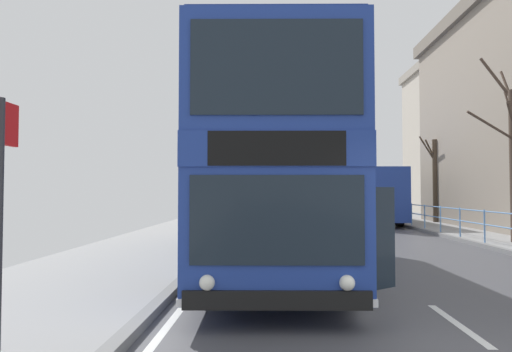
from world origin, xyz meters
TOP-DOWN VIEW (x-y plane):
  - double_decker_bus_main at (-2.63, 7.29)m, footprint 3.47×10.84m
  - background_bus_far_lane at (2.84, 22.50)m, footprint 2.66×9.31m
  - pedestrian_railing_far_kerb at (4.45, 18.05)m, footprint 0.05×32.76m
  - bare_tree_far_01 at (6.56, 21.48)m, footprint 2.24×1.24m
  - background_building_00 at (16.44, 34.71)m, footprint 13.21×10.76m

SIDE VIEW (x-z plane):
  - pedestrian_railing_far_kerb at x=4.45m, z-range 0.32..1.41m
  - background_bus_far_lane at x=2.84m, z-range 0.14..3.17m
  - double_decker_bus_main at x=-2.63m, z-range 0.10..4.41m
  - bare_tree_far_01 at x=6.56m, z-range -0.07..5.27m
  - background_building_00 at x=16.44m, z-range 0.03..12.91m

